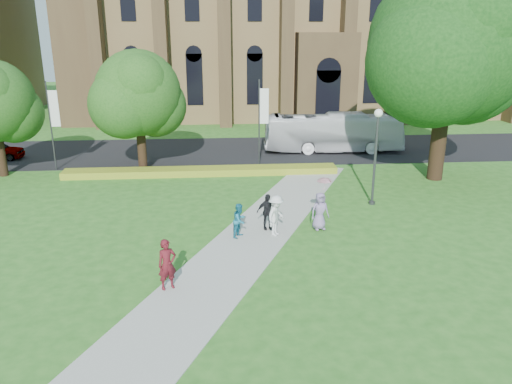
{
  "coord_description": "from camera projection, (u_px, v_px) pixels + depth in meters",
  "views": [
    {
      "loc": [
        -0.94,
        -18.88,
        9.07
      ],
      "look_at": [
        0.9,
        4.21,
        1.6
      ],
      "focal_mm": 35.0,
      "sensor_mm": 36.0,
      "label": 1
    }
  ],
  "objects": [
    {
      "name": "pedestrian_0",
      "position": [
        167.0,
        264.0,
        18.11
      ],
      "size": [
        0.83,
        0.72,
        1.93
      ],
      "primitive_type": "imported",
      "rotation": [
        0.0,
        0.0,
        0.45
      ],
      "color": "#52121A",
      "rests_on": "footpath"
    },
    {
      "name": "pedestrian_2",
      "position": [
        276.0,
        216.0,
        22.93
      ],
      "size": [
        1.28,
        1.43,
        1.92
      ],
      "primitive_type": "imported",
      "rotation": [
        0.0,
        0.0,
        0.99
      ],
      "color": "silver",
      "rests_on": "footpath"
    },
    {
      "name": "tour_coach",
      "position": [
        333.0,
        133.0,
        39.07
      ],
      "size": [
        10.87,
        2.98,
        3.0
      ],
      "primitive_type": "imported",
      "rotation": [
        0.0,
        0.0,
        1.53
      ],
      "color": "silver",
      "rests_on": "road"
    },
    {
      "name": "pedestrian_3",
      "position": [
        267.0,
        212.0,
        23.68
      ],
      "size": [
        1.08,
        0.58,
        1.75
      ],
      "primitive_type": "imported",
      "rotation": [
        0.0,
        0.0,
        0.16
      ],
      "color": "black",
      "rests_on": "footpath"
    },
    {
      "name": "flower_hedge",
      "position": [
        202.0,
        171.0,
        33.07
      ],
      "size": [
        18.0,
        1.4,
        0.45
      ],
      "primitive_type": "cube",
      "color": "gold",
      "rests_on": "ground"
    },
    {
      "name": "pedestrian_4",
      "position": [
        320.0,
        211.0,
        23.65
      ],
      "size": [
        1.0,
        0.77,
        1.82
      ],
      "primitive_type": "imported",
      "rotation": [
        0.0,
        0.0,
        0.23
      ],
      "color": "gray",
      "rests_on": "footpath"
    },
    {
      "name": "street_tree_1",
      "position": [
        138.0,
        93.0,
        32.47
      ],
      "size": [
        5.6,
        5.6,
        8.05
      ],
      "color": "#332114",
      "rests_on": "ground"
    },
    {
      "name": "banner_pole_1",
      "position": [
        52.0,
        121.0,
        33.25
      ],
      "size": [
        0.7,
        0.1,
        6.0
      ],
      "color": "#38383D",
      "rests_on": "ground"
    },
    {
      "name": "ground",
      "position": [
        242.0,
        260.0,
        20.77
      ],
      "size": [
        160.0,
        160.0,
        0.0
      ],
      "primitive_type": "plane",
      "color": "#29621D",
      "rests_on": "ground"
    },
    {
      "name": "footpath",
      "position": [
        241.0,
        249.0,
        21.71
      ],
      "size": [
        15.58,
        28.54,
        0.04
      ],
      "primitive_type": "cube",
      "rotation": [
        0.0,
        0.0,
        -0.44
      ],
      "color": "#B2B2A8",
      "rests_on": "ground"
    },
    {
      "name": "parasol",
      "position": [
        324.0,
        186.0,
        23.39
      ],
      "size": [
        0.89,
        0.89,
        0.61
      ],
      "primitive_type": "imported",
      "rotation": [
        0.0,
        0.0,
        0.33
      ],
      "color": "#C58B9C",
      "rests_on": "pedestrian_4"
    },
    {
      "name": "pedestrian_1",
      "position": [
        240.0,
        220.0,
        22.79
      ],
      "size": [
        0.93,
        0.98,
        1.6
      ],
      "primitive_type": "imported",
      "rotation": [
        0.0,
        0.0,
        1.01
      ],
      "color": "#1A6B86",
      "rests_on": "footpath"
    },
    {
      "name": "streetlamp",
      "position": [
        376.0,
        145.0,
        26.5
      ],
      "size": [
        0.44,
        0.44,
        5.24
      ],
      "color": "#38383D",
      "rests_on": "ground"
    },
    {
      "name": "large_tree",
      "position": [
        450.0,
        44.0,
        29.63
      ],
      "size": [
        9.6,
        9.6,
        13.2
      ],
      "color": "#332114",
      "rests_on": "ground"
    },
    {
      "name": "road",
      "position": [
        229.0,
        151.0,
        39.74
      ],
      "size": [
        160.0,
        10.0,
        0.02
      ],
      "primitive_type": "cube",
      "color": "black",
      "rests_on": "ground"
    },
    {
      "name": "banner_pole_0",
      "position": [
        261.0,
        118.0,
        34.31
      ],
      "size": [
        0.7,
        0.1,
        6.0
      ],
      "color": "#38383D",
      "rests_on": "ground"
    }
  ]
}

